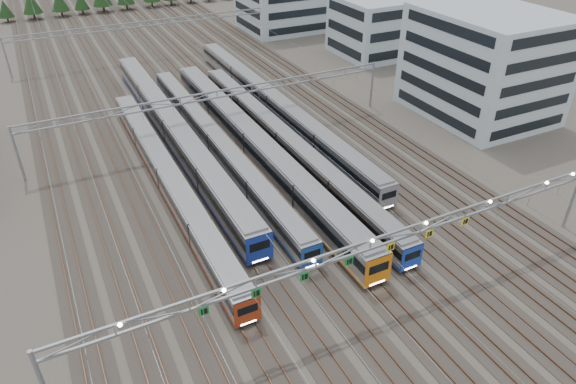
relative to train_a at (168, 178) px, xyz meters
name	(u,v)px	position (x,y,z in m)	size (l,w,h in m)	color
ground	(364,304)	(11.25, -28.65, -1.98)	(400.00, 400.00, 0.00)	#47423A
track_bed	(134,34)	(11.25, 71.35, -0.49)	(54.00, 260.00, 5.42)	#2D2823
train_a	(168,178)	(0.00, 0.00, 0.00)	(2.67, 53.23, 3.47)	black
train_b	(174,130)	(4.50, 12.91, 0.29)	(3.10, 64.18, 4.05)	black
train_c	(216,143)	(9.00, 6.62, -0.08)	(2.55, 57.81, 3.31)	black
train_d	(254,143)	(13.50, 3.33, 0.31)	(3.13, 61.79, 4.08)	black
train_e	(284,141)	(18.00, 2.53, -0.01)	(2.65, 59.38, 3.44)	black
train_f	(274,104)	(22.50, 15.48, 0.10)	(2.81, 64.82, 3.66)	black
gantry_near	(371,247)	(11.20, -28.77, 5.10)	(56.36, 0.61, 8.08)	gray
gantry_mid	(218,100)	(11.25, 11.35, 4.40)	(56.36, 0.36, 8.00)	gray
gantry_far	(146,28)	(11.25, 56.35, 4.40)	(56.36, 0.36, 8.00)	gray
depot_bldg_south	(484,64)	(53.80, 1.23, 6.54)	(18.00, 22.00, 17.05)	#A3B6C3
depot_bldg_mid	(372,27)	(56.05, 36.08, 4.13)	(14.00, 16.00, 12.22)	#A3B6C3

